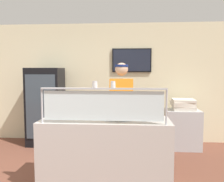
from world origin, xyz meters
TOP-DOWN VIEW (x-y plane):
  - ground_plane at (0.90, 1.00)m, footprint 12.00×12.00m
  - shop_rear_unit at (0.91, 2.58)m, footprint 6.21×0.13m
  - serving_counter at (0.90, 0.34)m, footprint 1.81×0.67m
  - sneeze_guard at (0.90, 0.06)m, footprint 1.63×0.06m
  - pizza_tray at (1.08, 0.40)m, footprint 0.46×0.46m
  - pizza_server at (1.09, 0.38)m, footprint 0.08×0.28m
  - parmesan_shaker at (0.80, 0.06)m, footprint 0.07×0.07m
  - pepper_flake_shaker at (1.03, 0.06)m, footprint 0.06×0.06m
  - worker_figure at (1.11, 0.95)m, footprint 0.41×0.50m
  - drink_fridge at (-0.61, 2.13)m, footprint 0.73×0.60m
  - prep_shelf at (2.35, 2.09)m, footprint 0.70×0.55m
  - pizza_box_stack at (2.35, 2.09)m, footprint 0.48×0.46m

SIDE VIEW (x-z plane):
  - ground_plane at x=0.90m, z-range 0.00..0.00m
  - prep_shelf at x=2.35m, z-range 0.00..0.81m
  - serving_counter at x=0.90m, z-range 0.00..0.95m
  - drink_fridge at x=-0.61m, z-range 0.00..1.69m
  - pizza_box_stack at x=2.35m, z-range 0.81..1.04m
  - pizza_tray at x=1.08m, z-range 0.95..0.98m
  - pizza_server at x=1.09m, z-range 0.99..0.99m
  - worker_figure at x=1.11m, z-range 0.13..1.89m
  - sneeze_guard at x=0.90m, z-range 1.01..1.47m
  - shop_rear_unit at x=0.91m, z-range 0.01..2.71m
  - parmesan_shaker at x=0.80m, z-range 1.41..1.50m
  - pepper_flake_shaker at x=1.03m, z-range 1.41..1.50m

